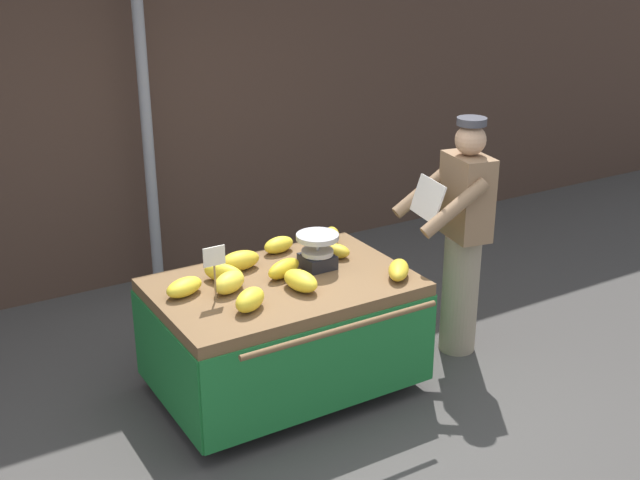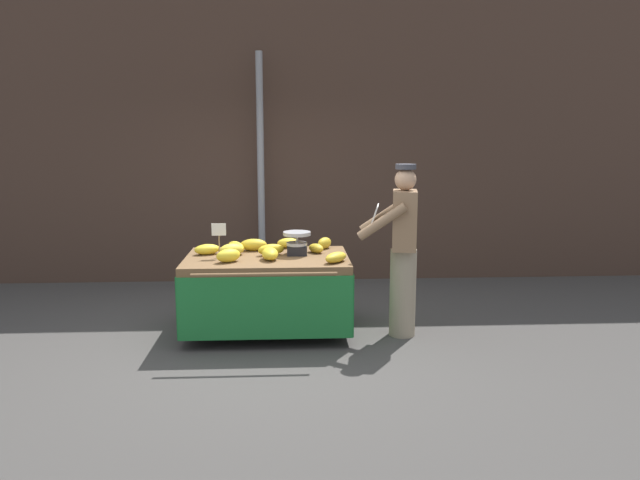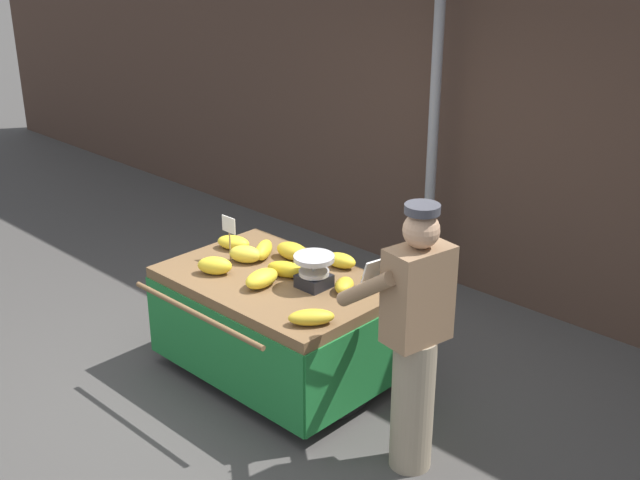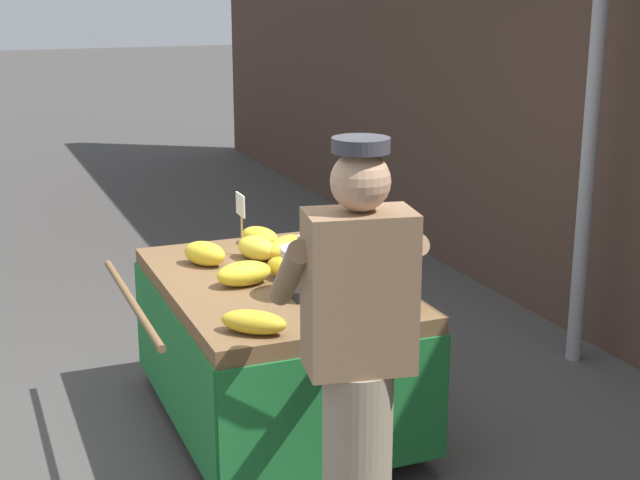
% 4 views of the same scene
% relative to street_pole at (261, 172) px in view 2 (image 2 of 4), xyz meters
% --- Properties ---
extents(ground_plane, '(60.00, 60.00, 0.00)m').
position_rel_street_pole_xyz_m(ground_plane, '(0.09, -2.40, -1.52)').
color(ground_plane, '#423F3D').
extents(back_wall, '(16.00, 0.24, 3.91)m').
position_rel_street_pole_xyz_m(back_wall, '(0.09, 0.37, 0.44)').
color(back_wall, '#473328').
rests_on(back_wall, ground).
extents(street_pole, '(0.09, 0.09, 3.03)m').
position_rel_street_pole_xyz_m(street_pole, '(0.00, 0.00, 0.00)').
color(street_pole, gray).
rests_on(street_pole, ground).
extents(banana_cart, '(1.64, 1.28, 0.79)m').
position_rel_street_pole_xyz_m(banana_cart, '(0.14, -1.98, -0.94)').
color(banana_cart, brown).
rests_on(banana_cart, ground).
extents(weighing_scale, '(0.28, 0.28, 0.23)m').
position_rel_street_pole_xyz_m(weighing_scale, '(0.44, -1.90, -0.61)').
color(weighing_scale, black).
rests_on(weighing_scale, banana_cart).
extents(price_sign, '(0.14, 0.01, 0.34)m').
position_rel_street_pole_xyz_m(price_sign, '(-0.33, -2.00, -0.48)').
color(price_sign, '#997A51').
rests_on(price_sign, banana_cart).
extents(banana_bunch_0, '(0.30, 0.21, 0.11)m').
position_rel_street_pole_xyz_m(banana_bunch_0, '(0.18, -1.92, -0.67)').
color(banana_bunch_0, gold).
rests_on(banana_bunch_0, banana_cart).
extents(banana_bunch_1, '(0.21, 0.24, 0.12)m').
position_rel_street_pole_xyz_m(banana_bunch_1, '(0.74, -1.59, -0.66)').
color(banana_bunch_1, gold).
rests_on(banana_bunch_1, banana_cart).
extents(banana_bunch_2, '(0.28, 0.26, 0.13)m').
position_rel_street_pole_xyz_m(banana_bunch_2, '(-0.22, -2.23, -0.66)').
color(banana_bunch_2, yellow).
rests_on(banana_bunch_2, banana_cart).
extents(banana_bunch_3, '(0.26, 0.18, 0.11)m').
position_rel_street_pole_xyz_m(banana_bunch_3, '(0.35, -1.53, -0.67)').
color(banana_bunch_3, yellow).
rests_on(banana_bunch_3, banana_cart).
extents(banana_bunch_4, '(0.21, 0.24, 0.09)m').
position_rel_street_pole_xyz_m(banana_bunch_4, '(0.64, -1.81, -0.68)').
color(banana_bunch_4, gold).
rests_on(banana_bunch_4, banana_cart).
extents(banana_bunch_5, '(0.19, 0.29, 0.12)m').
position_rel_street_pole_xyz_m(banana_bunch_5, '(0.17, -2.14, -0.66)').
color(banana_bunch_5, yellow).
rests_on(banana_bunch_5, banana_cart).
extents(banana_bunch_6, '(0.29, 0.31, 0.10)m').
position_rel_street_pole_xyz_m(banana_bunch_6, '(0.80, -2.30, -0.67)').
color(banana_bunch_6, gold).
rests_on(banana_bunch_6, banana_cart).
extents(banana_bunch_7, '(0.25, 0.30, 0.12)m').
position_rel_street_pole_xyz_m(banana_bunch_7, '(-0.19, -1.79, -0.66)').
color(banana_bunch_7, yellow).
rests_on(banana_bunch_7, banana_cart).
extents(banana_bunch_8, '(0.30, 0.23, 0.11)m').
position_rel_street_pole_xyz_m(banana_bunch_8, '(-0.47, -1.85, -0.67)').
color(banana_bunch_8, yellow).
rests_on(banana_bunch_8, banana_cart).
extents(banana_bunch_9, '(0.29, 0.17, 0.13)m').
position_rel_street_pole_xyz_m(banana_bunch_9, '(-0.01, -1.67, -0.66)').
color(banana_bunch_9, gold).
rests_on(banana_bunch_9, banana_cart).
extents(banana_bunch_10, '(0.28, 0.24, 0.13)m').
position_rel_street_pole_xyz_m(banana_bunch_10, '(-0.22, -1.95, -0.66)').
color(banana_bunch_10, yellow).
rests_on(banana_bunch_10, banana_cart).
extents(vendor_person, '(0.64, 0.59, 1.71)m').
position_rel_street_pole_xyz_m(vendor_person, '(1.47, -2.13, -0.64)').
color(vendor_person, gray).
rests_on(vendor_person, ground).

